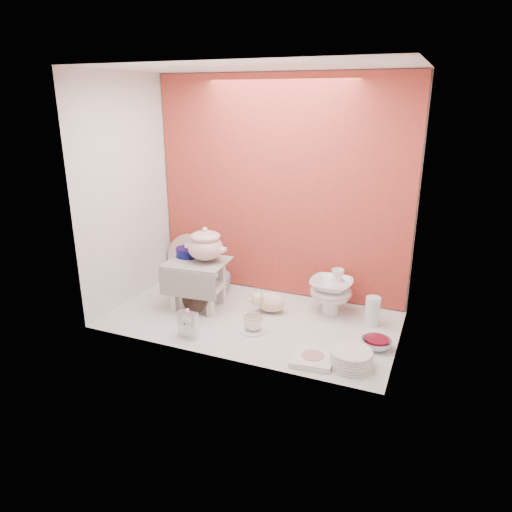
% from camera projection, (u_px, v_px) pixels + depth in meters
% --- Properties ---
extents(ground, '(1.80, 1.80, 0.00)m').
position_uv_depth(ground, '(252.00, 319.00, 3.00)').
color(ground, silver).
rests_on(ground, ground).
extents(niche_shell, '(1.86, 1.03, 1.53)m').
position_uv_depth(niche_shell, '(263.00, 169.00, 2.86)').
color(niche_shell, '#BB3A2E').
rests_on(niche_shell, ground).
extents(step_stool, '(0.41, 0.37, 0.33)m').
position_uv_depth(step_stool, '(198.00, 284.00, 3.13)').
color(step_stool, silver).
rests_on(step_stool, ground).
extents(soup_tureen, '(0.27, 0.27, 0.23)m').
position_uv_depth(soup_tureen, '(205.00, 244.00, 3.04)').
color(soup_tureen, white).
rests_on(soup_tureen, step_stool).
extents(cobalt_bowl, '(0.21, 0.21, 0.06)m').
position_uv_depth(cobalt_bowl, '(188.00, 252.00, 3.16)').
color(cobalt_bowl, '#0A0B4B').
rests_on(cobalt_bowl, step_stool).
extents(floral_platter, '(0.38, 0.09, 0.37)m').
position_uv_depth(floral_platter, '(189.00, 258.00, 3.55)').
color(floral_platter, white).
rests_on(floral_platter, ground).
extents(blue_white_vase, '(0.30, 0.30, 0.26)m').
position_uv_depth(blue_white_vase, '(213.00, 274.00, 3.40)').
color(blue_white_vase, silver).
rests_on(blue_white_vase, ground).
extents(lacquer_tray, '(0.29, 0.21, 0.26)m').
position_uv_depth(lacquer_tray, '(195.00, 293.00, 3.08)').
color(lacquer_tray, black).
rests_on(lacquer_tray, ground).
extents(mantel_clock, '(0.13, 0.05, 0.18)m').
position_uv_depth(mantel_clock, '(188.00, 323.00, 2.75)').
color(mantel_clock, silver).
rests_on(mantel_clock, ground).
extents(plush_pig, '(0.27, 0.21, 0.14)m').
position_uv_depth(plush_pig, '(271.00, 302.00, 3.08)').
color(plush_pig, beige).
rests_on(plush_pig, ground).
extents(teacup_saucer, '(0.19, 0.19, 0.01)m').
position_uv_depth(teacup_saucer, '(253.00, 330.00, 2.85)').
color(teacup_saucer, white).
rests_on(teacup_saucer, ground).
extents(gold_rim_teacup, '(0.14, 0.14, 0.09)m').
position_uv_depth(gold_rim_teacup, '(253.00, 322.00, 2.83)').
color(gold_rim_teacup, white).
rests_on(gold_rim_teacup, teacup_saucer).
extents(lattice_dish, '(0.24, 0.24, 0.03)m').
position_uv_depth(lattice_dish, '(313.00, 358.00, 2.52)').
color(lattice_dish, white).
rests_on(lattice_dish, ground).
extents(dinner_plate_stack, '(0.30, 0.30, 0.09)m').
position_uv_depth(dinner_plate_stack, '(351.00, 358.00, 2.47)').
color(dinner_plate_stack, white).
rests_on(dinner_plate_stack, ground).
extents(crystal_bowl, '(0.20, 0.20, 0.05)m').
position_uv_depth(crystal_bowl, '(377.00, 344.00, 2.65)').
color(crystal_bowl, silver).
rests_on(crystal_bowl, ground).
extents(clear_glass_vase, '(0.11, 0.11, 0.18)m').
position_uv_depth(clear_glass_vase, '(372.00, 311.00, 2.90)').
color(clear_glass_vase, silver).
rests_on(clear_glass_vase, ground).
extents(porcelain_tower, '(0.36, 0.36, 0.31)m').
position_uv_depth(porcelain_tower, '(331.00, 290.00, 3.04)').
color(porcelain_tower, white).
rests_on(porcelain_tower, ground).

